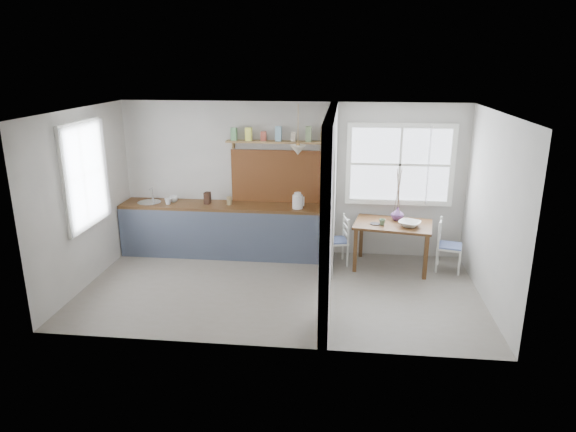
# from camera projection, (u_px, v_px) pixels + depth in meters

# --- Properties ---
(floor) EXTENTS (5.80, 3.20, 0.01)m
(floor) POSITION_uv_depth(u_px,v_px,m) (280.00, 289.00, 7.60)
(floor) COLOR gray
(floor) RESTS_ON ground
(ceiling) EXTENTS (5.80, 3.20, 0.01)m
(ceiling) POSITION_uv_depth(u_px,v_px,m) (279.00, 111.00, 6.84)
(ceiling) COLOR beige
(ceiling) RESTS_ON walls
(walls) EXTENTS (5.81, 3.21, 2.60)m
(walls) POSITION_uv_depth(u_px,v_px,m) (280.00, 204.00, 7.22)
(walls) COLOR beige
(walls) RESTS_ON floor
(partition) EXTENTS (0.12, 3.20, 2.60)m
(partition) POSITION_uv_depth(u_px,v_px,m) (330.00, 194.00, 7.16)
(partition) COLOR beige
(partition) RESTS_ON floor
(kitchen_window) EXTENTS (0.10, 1.16, 1.50)m
(kitchen_window) POSITION_uv_depth(u_px,v_px,m) (83.00, 175.00, 7.42)
(kitchen_window) COLOR white
(kitchen_window) RESTS_ON walls
(nook_window) EXTENTS (1.76, 0.10, 1.30)m
(nook_window) POSITION_uv_depth(u_px,v_px,m) (400.00, 165.00, 8.42)
(nook_window) COLOR white
(nook_window) RESTS_ON walls
(counter) EXTENTS (3.50, 0.60, 0.90)m
(counter) POSITION_uv_depth(u_px,v_px,m) (225.00, 229.00, 8.85)
(counter) COLOR brown
(counter) RESTS_ON floor
(sink) EXTENTS (0.40, 0.40, 0.02)m
(sink) POSITION_uv_depth(u_px,v_px,m) (149.00, 203.00, 8.83)
(sink) COLOR silver
(sink) RESTS_ON counter
(backsplash) EXTENTS (1.65, 0.03, 0.90)m
(backsplash) POSITION_uv_depth(u_px,v_px,m) (279.00, 176.00, 8.72)
(backsplash) COLOR brown
(backsplash) RESTS_ON walls
(shelf) EXTENTS (1.75, 0.20, 0.21)m
(shelf) POSITION_uv_depth(u_px,v_px,m) (278.00, 139.00, 8.45)
(shelf) COLOR #AC8448
(shelf) RESTS_ON walls
(pendant_lamp) EXTENTS (0.26, 0.26, 0.16)m
(pendant_lamp) POSITION_uv_depth(u_px,v_px,m) (298.00, 150.00, 8.13)
(pendant_lamp) COLOR white
(pendant_lamp) RESTS_ON ceiling
(utensil_rail) EXTENTS (0.02, 0.50, 0.02)m
(utensil_rail) POSITION_uv_depth(u_px,v_px,m) (326.00, 181.00, 7.97)
(utensil_rail) COLOR silver
(utensil_rail) RESTS_ON partition
(dining_table) EXTENTS (1.32, 0.99, 0.75)m
(dining_table) POSITION_uv_depth(u_px,v_px,m) (392.00, 245.00, 8.29)
(dining_table) COLOR brown
(dining_table) RESTS_ON floor
(chair_left) EXTENTS (0.45, 0.45, 0.81)m
(chair_left) POSITION_uv_depth(u_px,v_px,m) (336.00, 240.00, 8.43)
(chair_left) COLOR white
(chair_left) RESTS_ON floor
(chair_right) EXTENTS (0.46, 0.46, 0.84)m
(chair_right) POSITION_uv_depth(u_px,v_px,m) (450.00, 246.00, 8.16)
(chair_right) COLOR white
(chair_right) RESTS_ON floor
(kettle) EXTENTS (0.24, 0.19, 0.27)m
(kettle) POSITION_uv_depth(u_px,v_px,m) (298.00, 200.00, 8.43)
(kettle) COLOR white
(kettle) RESTS_ON counter
(mug_a) EXTENTS (0.14, 0.14, 0.11)m
(mug_a) POSITION_uv_depth(u_px,v_px,m) (168.00, 201.00, 8.69)
(mug_a) COLOR silver
(mug_a) RESTS_ON counter
(mug_b) EXTENTS (0.18, 0.18, 0.11)m
(mug_b) POSITION_uv_depth(u_px,v_px,m) (174.00, 199.00, 8.82)
(mug_b) COLOR white
(mug_b) RESTS_ON counter
(knife_block) EXTENTS (0.10, 0.13, 0.20)m
(knife_block) POSITION_uv_depth(u_px,v_px,m) (207.00, 198.00, 8.72)
(knife_block) COLOR black
(knife_block) RESTS_ON counter
(jar) EXTENTS (0.11, 0.11, 0.14)m
(jar) POSITION_uv_depth(u_px,v_px,m) (229.00, 201.00, 8.66)
(jar) COLOR #9B8557
(jar) RESTS_ON counter
(towel_magenta) EXTENTS (0.02, 0.03, 0.60)m
(towel_magenta) POSITION_uv_depth(u_px,v_px,m) (323.00, 250.00, 8.39)
(towel_magenta) COLOR #DA4493
(towel_magenta) RESTS_ON counter
(towel_orange) EXTENTS (0.02, 0.03, 0.48)m
(towel_orange) POSITION_uv_depth(u_px,v_px,m) (322.00, 252.00, 8.35)
(towel_orange) COLOR #BD5C0A
(towel_orange) RESTS_ON counter
(bowl) EXTENTS (0.44, 0.44, 0.08)m
(bowl) POSITION_uv_depth(u_px,v_px,m) (410.00, 224.00, 8.02)
(bowl) COLOR white
(bowl) RESTS_ON dining_table
(table_cup) EXTENTS (0.13, 0.13, 0.09)m
(table_cup) POSITION_uv_depth(u_px,v_px,m) (382.00, 222.00, 8.09)
(table_cup) COLOR #5D805C
(table_cup) RESTS_ON dining_table
(plate) EXTENTS (0.19, 0.19, 0.01)m
(plate) POSITION_uv_depth(u_px,v_px,m) (375.00, 224.00, 8.14)
(plate) COLOR black
(plate) RESTS_ON dining_table
(vase) EXTENTS (0.26, 0.26, 0.21)m
(vase) POSITION_uv_depth(u_px,v_px,m) (397.00, 214.00, 8.31)
(vase) COLOR #663C78
(vase) RESTS_ON dining_table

